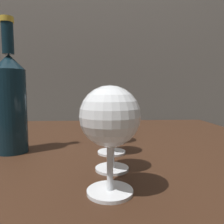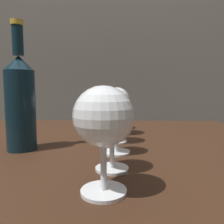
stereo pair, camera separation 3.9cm
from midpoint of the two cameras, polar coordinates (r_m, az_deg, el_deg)
back_wall at (r=1.56m, az=-0.84°, el=19.90°), size 5.00×0.08×2.60m
dining_table at (r=0.67m, az=-5.26°, el=-16.77°), size 1.12×0.87×0.77m
wine_glass_white at (r=0.30m, az=1.44°, el=-1.75°), size 0.09×0.09×0.16m
wine_glass_rose at (r=0.40m, az=2.84°, el=-3.41°), size 0.08×0.08×0.13m
wine_glass_pinot at (r=0.50m, az=3.35°, el=-1.75°), size 0.07×0.07×0.12m
wine_glass_amber at (r=0.61m, az=2.79°, el=1.09°), size 0.08×0.08×0.14m
wine_glass_port at (r=0.72m, az=2.83°, el=2.71°), size 0.09×0.09×0.16m
wine_glass_merlot at (r=0.82m, az=1.73°, el=1.48°), size 0.09×0.09×0.13m
wine_bottle at (r=0.57m, az=-21.06°, el=2.81°), size 0.07×0.07×0.31m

